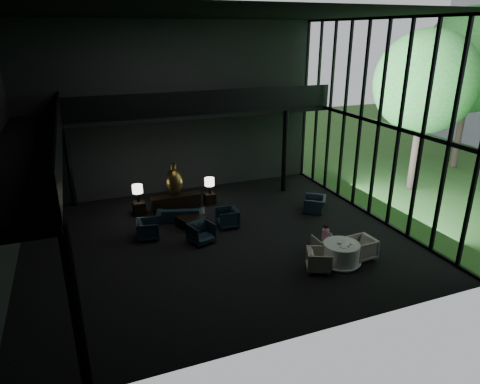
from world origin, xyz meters
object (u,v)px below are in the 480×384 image
object	(u,v)px
table_lamp_left	(137,190)
side_table_left	(139,208)
dining_chair_east	(362,246)
child	(326,232)
window_armchair	(315,202)
dining_chair_west	(319,259)
bronze_urn	(174,181)
dining_chair_north	(324,244)
table_lamp_right	(209,182)
dining_table	(341,255)
lounge_armchair_west	(148,228)
console	(176,203)
coffee_table	(191,222)
lounge_armchair_east	(227,216)
lounge_armchair_south	(201,231)
sofa	(181,212)

from	to	relation	value
table_lamp_left	side_table_left	bearing A→B (deg)	-90.00
dining_chair_east	child	size ratio (longest dim) A/B	1.70
window_armchair	dining_chair_west	xyz separation A→B (m)	(-2.43, -4.37, -0.01)
dining_chair_east	child	xyz separation A→B (m)	(-0.87, 0.97, 0.25)
bronze_urn	dining_chair_north	size ratio (longest dim) A/B	2.05
side_table_left	dining_chair_east	size ratio (longest dim) A/B	0.60
table_lamp_right	dining_chair_west	size ratio (longest dim) A/B	0.88
dining_table	dining_chair_east	bearing A→B (deg)	3.63
lounge_armchair_west	child	size ratio (longest dim) A/B	1.64
console	window_armchair	xyz separation A→B (m)	(5.65, -2.38, 0.08)
child	dining_table	bearing A→B (deg)	89.67
side_table_left	coffee_table	size ratio (longest dim) A/B	0.60
coffee_table	dining_chair_north	xyz separation A→B (m)	(3.83, -3.91, 0.13)
lounge_armchair_east	lounge_armchair_south	xyz separation A→B (m)	(-1.38, -0.95, 0.01)
bronze_urn	child	size ratio (longest dim) A/B	2.54
coffee_table	lounge_armchair_west	bearing A→B (deg)	-165.79
side_table_left	coffee_table	bearing A→B (deg)	-49.10
lounge_armchair_west	window_armchair	bearing A→B (deg)	-81.98
lounge_armchair_east	lounge_armchair_south	world-z (taller)	lounge_armchair_south
window_armchair	bronze_urn	bearing A→B (deg)	-80.05
dining_chair_west	sofa	bearing A→B (deg)	55.13
side_table_left	dining_chair_north	world-z (taller)	dining_chair_north
lounge_armchair_east	child	distance (m)	4.11
sofa	dining_table	size ratio (longest dim) A/B	1.37
window_armchair	dining_table	world-z (taller)	window_armchair
lounge_armchair_west	lounge_armchair_south	bearing A→B (deg)	-112.07
side_table_left	lounge_armchair_south	xyz separation A→B (m)	(1.75, -3.55, 0.20)
table_lamp_left	sofa	bearing A→B (deg)	-42.55
lounge_armchair_west	dining_chair_north	xyz separation A→B (m)	(5.66, -3.45, -0.11)
bronze_urn	lounge_armchair_south	xyz separation A→B (m)	(0.15, -3.61, -0.81)
bronze_urn	dining_table	bearing A→B (deg)	-58.79
table_lamp_right	dining_chair_east	bearing A→B (deg)	-63.04
table_lamp_right	lounge_armchair_south	bearing A→B (deg)	-112.31
console	table_lamp_right	world-z (taller)	table_lamp_right
window_armchair	dining_chair_north	size ratio (longest dim) A/B	1.44
lounge_armchair_east	dining_chair_north	xyz separation A→B (m)	(2.47, -3.35, -0.12)
table_lamp_left	table_lamp_right	size ratio (longest dim) A/B	1.01
coffee_table	child	xyz separation A→B (m)	(3.99, -3.72, 0.52)
side_table_left	window_armchair	distance (m)	7.68
lounge_armchair_east	window_armchair	xyz separation A→B (m)	(4.12, 0.09, -0.04)
dining_chair_west	dining_chair_east	bearing A→B (deg)	-60.54
lounge_armchair_south	window_armchair	world-z (taller)	lounge_armchair_south
bronze_urn	table_lamp_right	world-z (taller)	bronze_urn
dining_table	table_lamp_right	bearing A→B (deg)	110.60
table_lamp_right	window_armchair	bearing A→B (deg)	-31.67
lounge_armchair_south	dining_chair_north	size ratio (longest dim) A/B	1.40
sofa	lounge_armchair_south	bearing A→B (deg)	111.93
sofa	coffee_table	world-z (taller)	sofa
lounge_armchair_west	dining_chair_west	bearing A→B (deg)	-123.77
sofa	dining_chair_east	distance (m)	7.46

